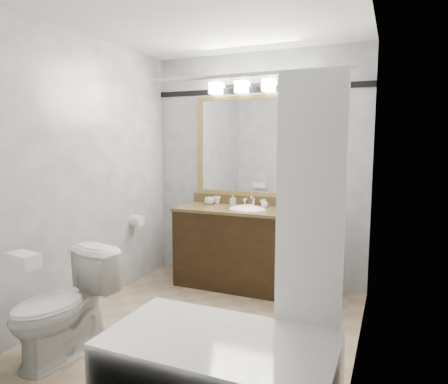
# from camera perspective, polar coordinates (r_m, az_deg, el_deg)

# --- Properties ---
(room) EXTENTS (2.42, 2.62, 2.52)m
(room) POSITION_cam_1_polar(r_m,az_deg,el_deg) (3.20, -2.75, 1.87)
(room) COLOR tan
(room) RESTS_ON ground
(vanity) EXTENTS (1.53, 0.58, 0.97)m
(vanity) POSITION_cam_1_polar(r_m,az_deg,el_deg) (4.27, 3.33, -7.81)
(vanity) COLOR black
(vanity) RESTS_ON ground
(mirror) EXTENTS (1.40, 0.04, 1.10)m
(mirror) POSITION_cam_1_polar(r_m,az_deg,el_deg) (4.38, 4.62, 6.55)
(mirror) COLOR tan
(mirror) RESTS_ON room
(vanity_light_bar) EXTENTS (1.02, 0.14, 0.12)m
(vanity_light_bar) POSITION_cam_1_polar(r_m,az_deg,el_deg) (4.37, 4.47, 14.88)
(vanity_light_bar) COLOR silver
(vanity_light_bar) RESTS_ON room
(accent_stripe) EXTENTS (2.40, 0.01, 0.06)m
(accent_stripe) POSITION_cam_1_polar(r_m,az_deg,el_deg) (4.42, 4.74, 14.34)
(accent_stripe) COLOR black
(accent_stripe) RESTS_ON room
(bathtub) EXTENTS (1.30, 0.75, 1.96)m
(bathtub) POSITION_cam_1_polar(r_m,az_deg,el_deg) (2.49, 0.06, -23.40)
(bathtub) COLOR white
(bathtub) RESTS_ON ground
(tp_roll) EXTENTS (0.11, 0.12, 0.12)m
(tp_roll) POSITION_cam_1_polar(r_m,az_deg,el_deg) (4.43, -12.30, -4.00)
(tp_roll) COLOR white
(tp_roll) RESTS_ON room
(toilet) EXTENTS (0.57, 0.82, 0.76)m
(toilet) POSITION_cam_1_polar(r_m,az_deg,el_deg) (3.17, -22.04, -14.93)
(toilet) COLOR white
(toilet) RESTS_ON ground
(tissue_box) EXTENTS (0.23, 0.15, 0.09)m
(tissue_box) POSITION_cam_1_polar(r_m,az_deg,el_deg) (2.85, -26.72, -8.67)
(tissue_box) COLOR white
(tissue_box) RESTS_ON toilet
(coffee_maker) EXTENTS (0.20, 0.25, 0.38)m
(coffee_maker) POSITION_cam_1_polar(r_m,az_deg,el_deg) (3.99, 10.44, -0.17)
(coffee_maker) COLOR black
(coffee_maker) RESTS_ON vanity
(cup_left) EXTENTS (0.14, 0.14, 0.08)m
(cup_left) POSITION_cam_1_polar(r_m,az_deg,el_deg) (4.46, -2.09, -1.27)
(cup_left) COLOR white
(cup_left) RESTS_ON vanity
(cup_right) EXTENTS (0.11, 0.11, 0.08)m
(cup_right) POSITION_cam_1_polar(r_m,az_deg,el_deg) (4.54, -1.00, -1.14)
(cup_right) COLOR white
(cup_right) RESTS_ON vanity
(soap_bottle_a) EXTENTS (0.07, 0.07, 0.11)m
(soap_bottle_a) POSITION_cam_1_polar(r_m,az_deg,el_deg) (4.45, 1.29, -1.09)
(soap_bottle_a) COLOR white
(soap_bottle_a) RESTS_ON vanity
(soap_bottle_b) EXTENTS (0.10, 0.10, 0.09)m
(soap_bottle_b) POSITION_cam_1_polar(r_m,az_deg,el_deg) (4.26, 5.87, -1.63)
(soap_bottle_b) COLOR white
(soap_bottle_b) RESTS_ON vanity
(soap_bar) EXTENTS (0.08, 0.05, 0.03)m
(soap_bar) POSITION_cam_1_polar(r_m,az_deg,el_deg) (4.30, 3.72, -1.99)
(soap_bar) COLOR #EDE1C3
(soap_bar) RESTS_ON vanity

